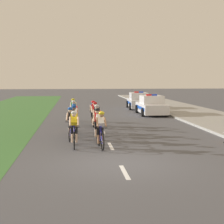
{
  "coord_description": "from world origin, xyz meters",
  "views": [
    {
      "loc": [
        -1.47,
        -11.15,
        2.81
      ],
      "look_at": [
        0.41,
        6.18,
        1.1
      ],
      "focal_mm": 55.33,
      "sensor_mm": 36.0,
      "label": 1
    }
  ],
  "objects_px": {
    "police_car_second": "(139,101)",
    "cyclist_second": "(101,129)",
    "cyclist_lead": "(74,128)",
    "police_car_nearest": "(151,106)",
    "cyclist_fifth": "(74,120)",
    "cyclist_eighth": "(95,115)",
    "cyclist_tenth": "(93,113)",
    "cyclist_third": "(71,123)",
    "cyclist_fourth": "(98,124)",
    "cyclist_eleventh": "(73,110)",
    "cyclist_sixth": "(97,119)",
    "cyclist_seventh": "(75,118)",
    "cyclist_ninth": "(73,113)"
  },
  "relations": [
    {
      "from": "police_car_second",
      "to": "cyclist_second",
      "type": "bearing_deg",
      "value": -105.3
    },
    {
      "from": "cyclist_lead",
      "to": "police_car_nearest",
      "type": "height_order",
      "value": "police_car_nearest"
    },
    {
      "from": "cyclist_second",
      "to": "cyclist_fifth",
      "type": "xyz_separation_m",
      "value": [
        -1.05,
        3.18,
        0.0
      ]
    },
    {
      "from": "cyclist_eighth",
      "to": "cyclist_tenth",
      "type": "relative_size",
      "value": 1.0
    },
    {
      "from": "cyclist_second",
      "to": "cyclist_third",
      "type": "distance_m",
      "value": 2.38
    },
    {
      "from": "cyclist_fifth",
      "to": "cyclist_fourth",
      "type": "bearing_deg",
      "value": -58.62
    },
    {
      "from": "cyclist_tenth",
      "to": "cyclist_eleventh",
      "type": "height_order",
      "value": "same"
    },
    {
      "from": "cyclist_lead",
      "to": "cyclist_sixth",
      "type": "bearing_deg",
      "value": 69.73
    },
    {
      "from": "cyclist_second",
      "to": "cyclist_sixth",
      "type": "xyz_separation_m",
      "value": [
        0.07,
        3.37,
        0.0
      ]
    },
    {
      "from": "cyclist_sixth",
      "to": "cyclist_seventh",
      "type": "distance_m",
      "value": 1.38
    },
    {
      "from": "cyclist_fourth",
      "to": "cyclist_seventh",
      "type": "bearing_deg",
      "value": 110.57
    },
    {
      "from": "cyclist_sixth",
      "to": "police_car_second",
      "type": "relative_size",
      "value": 0.38
    },
    {
      "from": "cyclist_sixth",
      "to": "police_car_second",
      "type": "bearing_deg",
      "value": 71.61
    },
    {
      "from": "cyclist_fourth",
      "to": "cyclist_tenth",
      "type": "relative_size",
      "value": 1.0
    },
    {
      "from": "cyclist_tenth",
      "to": "police_car_second",
      "type": "height_order",
      "value": "police_car_second"
    },
    {
      "from": "cyclist_eighth",
      "to": "cyclist_ninth",
      "type": "height_order",
      "value": "same"
    },
    {
      "from": "cyclist_fourth",
      "to": "cyclist_ninth",
      "type": "height_order",
      "value": "same"
    },
    {
      "from": "cyclist_lead",
      "to": "cyclist_fifth",
      "type": "xyz_separation_m",
      "value": [
        0.0,
        2.85,
        0.0
      ]
    },
    {
      "from": "cyclist_fifth",
      "to": "cyclist_tenth",
      "type": "xyz_separation_m",
      "value": [
        1.12,
        3.33,
        0.0
      ]
    },
    {
      "from": "cyclist_seventh",
      "to": "cyclist_ninth",
      "type": "bearing_deg",
      "value": 91.33
    },
    {
      "from": "cyclist_seventh",
      "to": "police_car_nearest",
      "type": "height_order",
      "value": "police_car_nearest"
    },
    {
      "from": "cyclist_second",
      "to": "cyclist_ninth",
      "type": "relative_size",
      "value": 1.0
    },
    {
      "from": "cyclist_second",
      "to": "police_car_nearest",
      "type": "height_order",
      "value": "police_car_nearest"
    },
    {
      "from": "cyclist_lead",
      "to": "cyclist_sixth",
      "type": "height_order",
      "value": "same"
    },
    {
      "from": "cyclist_fifth",
      "to": "police_car_second",
      "type": "height_order",
      "value": "police_car_second"
    },
    {
      "from": "cyclist_second",
      "to": "cyclist_sixth",
      "type": "relative_size",
      "value": 1.0
    },
    {
      "from": "cyclist_sixth",
      "to": "cyclist_eleventh",
      "type": "bearing_deg",
      "value": 102.27
    },
    {
      "from": "cyclist_ninth",
      "to": "cyclist_eleventh",
      "type": "height_order",
      "value": "same"
    },
    {
      "from": "cyclist_fifth",
      "to": "police_car_nearest",
      "type": "bearing_deg",
      "value": 57.58
    },
    {
      "from": "cyclist_fourth",
      "to": "cyclist_ninth",
      "type": "relative_size",
      "value": 1.0
    },
    {
      "from": "cyclist_ninth",
      "to": "cyclist_tenth",
      "type": "xyz_separation_m",
      "value": [
        1.16,
        -0.31,
        0.0
      ]
    },
    {
      "from": "cyclist_tenth",
      "to": "police_car_nearest",
      "type": "distance_m",
      "value": 7.71
    },
    {
      "from": "cyclist_fourth",
      "to": "cyclist_tenth",
      "type": "distance_m",
      "value": 5.02
    },
    {
      "from": "cyclist_fourth",
      "to": "cyclist_seventh",
      "type": "relative_size",
      "value": 1.0
    },
    {
      "from": "cyclist_fourth",
      "to": "cyclist_second",
      "type": "bearing_deg",
      "value": -89.24
    },
    {
      "from": "cyclist_third",
      "to": "cyclist_ninth",
      "type": "relative_size",
      "value": 1.0
    },
    {
      "from": "cyclist_third",
      "to": "cyclist_second",
      "type": "bearing_deg",
      "value": -60.01
    },
    {
      "from": "cyclist_sixth",
      "to": "cyclist_tenth",
      "type": "xyz_separation_m",
      "value": [
        -0.0,
        3.14,
        0.0
      ]
    },
    {
      "from": "cyclist_lead",
      "to": "cyclist_sixth",
      "type": "distance_m",
      "value": 3.24
    },
    {
      "from": "police_car_nearest",
      "to": "cyclist_fourth",
      "type": "bearing_deg",
      "value": -113.96
    },
    {
      "from": "cyclist_second",
      "to": "cyclist_third",
      "type": "height_order",
      "value": "same"
    },
    {
      "from": "cyclist_fourth",
      "to": "cyclist_fifth",
      "type": "relative_size",
      "value": 1.0
    },
    {
      "from": "cyclist_lead",
      "to": "cyclist_third",
      "type": "xyz_separation_m",
      "value": [
        -0.13,
        1.73,
        0.0
      ]
    },
    {
      "from": "cyclist_fifth",
      "to": "cyclist_ninth",
      "type": "height_order",
      "value": "same"
    },
    {
      "from": "cyclist_lead",
      "to": "police_car_second",
      "type": "bearing_deg",
      "value": 71.28
    },
    {
      "from": "cyclist_fourth",
      "to": "cyclist_third",
      "type": "bearing_deg",
      "value": 153.84
    },
    {
      "from": "cyclist_ninth",
      "to": "cyclist_tenth",
      "type": "distance_m",
      "value": 1.2
    },
    {
      "from": "cyclist_third",
      "to": "cyclist_seventh",
      "type": "distance_m",
      "value": 2.14
    },
    {
      "from": "cyclist_third",
      "to": "police_car_nearest",
      "type": "distance_m",
      "value": 12.1
    },
    {
      "from": "cyclist_second",
      "to": "cyclist_sixth",
      "type": "bearing_deg",
      "value": 88.81
    }
  ]
}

